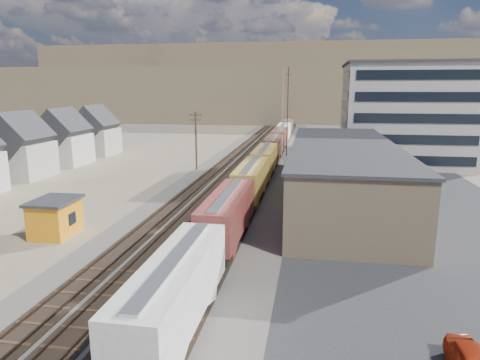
% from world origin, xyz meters
% --- Properties ---
extents(ground, '(300.00, 300.00, 0.00)m').
position_xyz_m(ground, '(0.00, 0.00, 0.00)').
color(ground, '#6B6356').
rests_on(ground, ground).
extents(ballast_bed, '(18.00, 200.00, 0.06)m').
position_xyz_m(ballast_bed, '(0.00, 50.00, 0.03)').
color(ballast_bed, '#4C4742').
rests_on(ballast_bed, ground).
extents(dirt_yard, '(24.00, 180.00, 0.03)m').
position_xyz_m(dirt_yard, '(-20.00, 40.00, 0.01)').
color(dirt_yard, '#796453').
rests_on(dirt_yard, ground).
extents(asphalt_lot, '(26.00, 120.00, 0.04)m').
position_xyz_m(asphalt_lot, '(22.00, 35.00, 0.02)').
color(asphalt_lot, '#232326').
rests_on(asphalt_lot, ground).
extents(rail_tracks, '(11.40, 200.00, 0.24)m').
position_xyz_m(rail_tracks, '(-0.55, 50.00, 0.11)').
color(rail_tracks, black).
rests_on(rail_tracks, ground).
extents(freight_train, '(3.00, 119.74, 4.46)m').
position_xyz_m(freight_train, '(3.80, 45.71, 2.79)').
color(freight_train, black).
rests_on(freight_train, ground).
extents(warehouse, '(12.40, 40.40, 7.25)m').
position_xyz_m(warehouse, '(14.98, 25.00, 3.65)').
color(warehouse, tan).
rests_on(warehouse, ground).
extents(office_tower, '(22.60, 18.60, 18.45)m').
position_xyz_m(office_tower, '(27.95, 54.95, 9.26)').
color(office_tower, '#9E998E').
rests_on(office_tower, ground).
extents(utility_pole_north, '(2.20, 0.32, 10.00)m').
position_xyz_m(utility_pole_north, '(-8.50, 42.00, 5.30)').
color(utility_pole_north, '#382619').
rests_on(utility_pole_north, ground).
extents(radio_mast, '(1.20, 0.16, 18.00)m').
position_xyz_m(radio_mast, '(6.00, 60.00, 9.12)').
color(radio_mast, black).
rests_on(radio_mast, ground).
extents(hills_north, '(265.00, 80.00, 32.00)m').
position_xyz_m(hills_north, '(0.17, 167.92, 14.10)').
color(hills_north, brown).
rests_on(hills_north, ground).
extents(maintenance_shed, '(3.94, 5.03, 3.61)m').
position_xyz_m(maintenance_shed, '(-12.87, 6.92, 1.85)').
color(maintenance_shed, orange).
rests_on(maintenance_shed, ground).
extents(parked_car_blue, '(4.92, 6.81, 1.72)m').
position_xyz_m(parked_car_blue, '(22.19, 43.11, 0.86)').
color(parked_car_blue, navy).
rests_on(parked_car_blue, ground).
extents(parked_car_far, '(2.71, 4.36, 1.39)m').
position_xyz_m(parked_car_far, '(29.00, 56.47, 0.69)').
color(parked_car_far, white).
rests_on(parked_car_far, ground).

